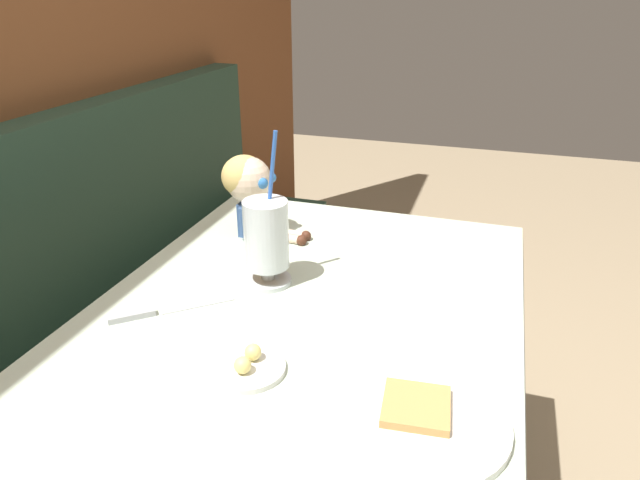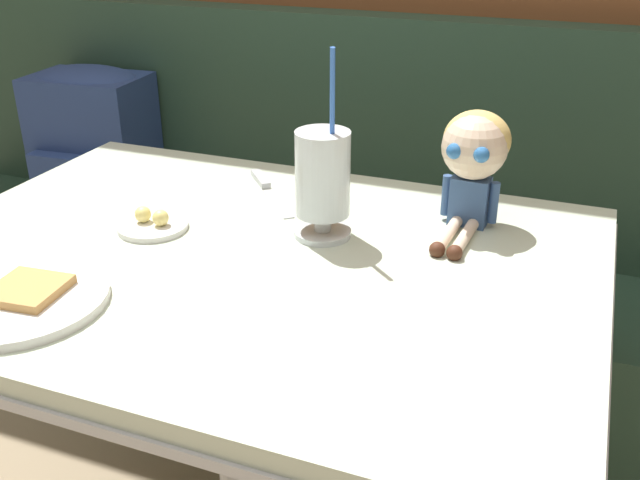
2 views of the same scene
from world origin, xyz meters
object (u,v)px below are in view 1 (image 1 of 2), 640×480
butter_saucer (248,366)px  butter_knife (151,313)px  milkshake_glass (266,239)px  seated_doll (249,184)px  toast_plate (420,419)px

butter_saucer → butter_knife: 0.26m
milkshake_glass → seated_doll: bearing=31.8°
milkshake_glass → butter_knife: bearing=138.3°
milkshake_glass → butter_saucer: 0.30m
butter_saucer → seated_doll: 0.56m
butter_knife → seated_doll: seated_doll is taller
butter_knife → seated_doll: (0.40, -0.03, 0.12)m
butter_knife → toast_plate: bearing=-104.1°
seated_doll → butter_saucer: bearing=-156.5°
milkshake_glass → butter_knife: 0.26m
butter_saucer → seated_doll: seated_doll is taller
milkshake_glass → butter_saucer: (-0.28, -0.08, -0.09)m
milkshake_glass → butter_saucer: milkshake_glass is taller
toast_plate → butter_saucer: bearing=82.9°
toast_plate → butter_knife: size_ratio=1.31×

